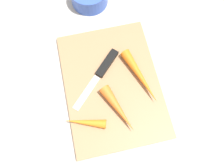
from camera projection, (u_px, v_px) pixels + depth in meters
name	position (u px, v px, depth m)	size (l,w,h in m)	color
ground_plane	(112.00, 85.00, 0.66)	(1.40, 1.40, 0.00)	#ADA8A0
cutting_board	(112.00, 85.00, 0.65)	(0.36, 0.26, 0.01)	#99704C
knife	(103.00, 67.00, 0.65)	(0.16, 0.15, 0.01)	#B7B7BC
carrot_longest	(140.00, 77.00, 0.64)	(0.03, 0.03, 0.17)	orange
carrot_shortest	(85.00, 122.00, 0.60)	(0.02, 0.02, 0.11)	orange
carrot_medium	(118.00, 109.00, 0.60)	(0.03, 0.03, 0.14)	orange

